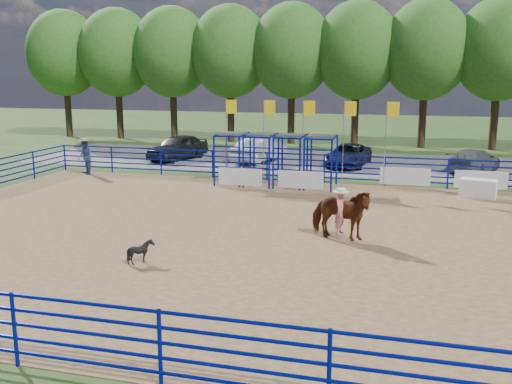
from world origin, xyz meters
TOP-DOWN VIEW (x-y plane):
  - ground at (0.00, 0.00)m, footprint 120.00×120.00m
  - arena_dirt at (0.00, 0.00)m, footprint 30.00×20.00m
  - gravel_strip at (0.00, 17.00)m, footprint 40.00×10.00m
  - announcer_table at (7.22, 8.36)m, footprint 1.67×1.06m
  - horse_and_rider at (1.99, 0.07)m, footprint 2.23×1.29m
  - calf at (-3.38, -3.91)m, footprint 0.68×0.61m
  - spectator_cowboy at (-13.10, 9.07)m, footprint 1.18×1.17m
  - car_a at (-10.39, 15.70)m, footprint 3.17×5.04m
  - car_b at (-4.97, 16.04)m, footprint 2.85×4.78m
  - car_c at (0.61, 15.88)m, footprint 2.63×4.90m
  - car_d at (7.72, 15.49)m, footprint 3.58×4.91m
  - perimeter_fence at (0.00, 0.00)m, footprint 30.10×20.10m
  - chute_assembly at (-1.90, 8.84)m, footprint 19.32×2.41m
  - treeline at (0.00, 26.00)m, footprint 56.40×6.40m

SIDE VIEW (x-z plane):
  - ground at x=0.00m, z-range 0.00..0.00m
  - gravel_strip at x=0.00m, z-range 0.00..0.01m
  - arena_dirt at x=0.00m, z-range 0.00..0.02m
  - calf at x=-3.38m, z-range 0.02..0.74m
  - announcer_table at x=7.22m, z-range 0.02..0.85m
  - car_c at x=0.61m, z-range 0.01..1.32m
  - car_d at x=7.72m, z-range 0.01..1.33m
  - perimeter_fence at x=0.00m, z-range 0.00..1.50m
  - car_b at x=-4.97m, z-range 0.01..1.50m
  - car_a at x=-10.39m, z-range 0.01..1.61m
  - horse_and_rider at x=1.99m, z-range -0.27..2.22m
  - spectator_cowboy at x=-13.10m, z-range 0.02..1.99m
  - chute_assembly at x=-1.90m, z-range -0.84..3.36m
  - treeline at x=0.00m, z-range 1.91..13.15m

